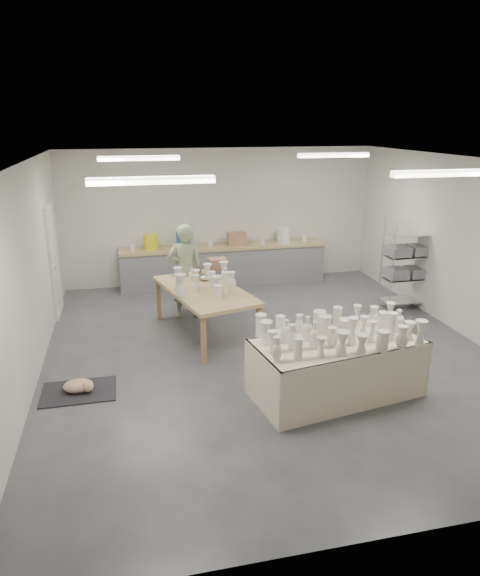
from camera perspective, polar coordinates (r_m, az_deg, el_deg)
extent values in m
plane|color=#424449|center=(8.39, 3.11, -7.05)|extent=(8.00, 8.00, 0.00)
cube|color=white|center=(7.61, 3.50, 13.77)|extent=(7.00, 8.00, 0.02)
cube|color=silver|center=(11.67, -2.17, 7.95)|extent=(7.00, 0.02, 3.00)
cube|color=silver|center=(4.43, 17.95, -10.69)|extent=(7.00, 0.02, 3.00)
cube|color=silver|center=(7.70, -22.62, 1.14)|extent=(0.02, 8.00, 3.00)
cube|color=silver|center=(9.44, 24.23, 3.88)|extent=(0.02, 8.00, 3.00)
cube|color=white|center=(10.29, -19.96, 2.89)|extent=(0.05, 0.90, 2.10)
cube|color=white|center=(5.83, -9.78, 11.70)|extent=(1.40, 0.12, 0.08)
cube|color=white|center=(7.02, 21.69, 11.77)|extent=(1.40, 0.12, 0.08)
cube|color=white|center=(9.31, -11.15, 13.97)|extent=(1.40, 0.12, 0.08)
cube|color=white|center=(10.10, 10.37, 14.31)|extent=(1.40, 0.12, 0.08)
cube|color=tan|center=(11.49, -1.83, 4.58)|extent=(4.60, 0.60, 0.06)
cube|color=slate|center=(11.61, -1.81, 2.42)|extent=(4.60, 0.55, 0.84)
cylinder|color=yellow|center=(11.26, -9.89, 5.08)|extent=(0.30, 0.30, 0.34)
cylinder|color=#1C4B9C|center=(11.32, -6.34, 5.30)|extent=(0.30, 0.30, 0.34)
cylinder|color=white|center=(11.79, 4.89, 5.87)|extent=(0.30, 0.30, 0.34)
cube|color=#AC7453|center=(11.51, -0.37, 5.48)|extent=(0.40, 0.30, 0.28)
cylinder|color=white|center=(11.27, -11.89, 4.45)|extent=(0.10, 0.10, 0.14)
cylinder|color=white|center=(11.42, -3.32, 4.98)|extent=(0.10, 0.10, 0.14)
cylinder|color=white|center=(11.67, 2.52, 5.29)|extent=(0.10, 0.10, 0.14)
cylinder|color=white|center=(11.97, 7.17, 5.49)|extent=(0.10, 0.10, 0.14)
cylinder|color=silver|center=(10.14, 16.62, 2.14)|extent=(0.02, 0.02, 1.80)
cylinder|color=silver|center=(10.58, 20.61, 2.36)|extent=(0.02, 0.02, 1.80)
cylinder|color=silver|center=(10.51, 15.48, 2.79)|extent=(0.02, 0.02, 1.80)
cylinder|color=silver|center=(10.93, 19.37, 2.99)|extent=(0.02, 0.02, 1.80)
cube|color=silver|center=(10.75, 17.66, -1.27)|extent=(0.88, 0.48, 0.02)
cube|color=silver|center=(10.61, 17.89, 1.02)|extent=(0.88, 0.48, 0.02)
cube|color=silver|center=(10.50, 18.13, 3.37)|extent=(0.88, 0.48, 0.02)
cube|color=silver|center=(10.40, 18.37, 5.76)|extent=(0.88, 0.48, 0.02)
cube|color=slate|center=(10.47, 16.92, 1.58)|extent=(0.38, 0.42, 0.18)
cube|color=slate|center=(10.69, 18.97, 1.71)|extent=(0.38, 0.42, 0.18)
cube|color=slate|center=(10.36, 17.14, 3.96)|extent=(0.38, 0.42, 0.18)
cube|color=slate|center=(10.58, 19.22, 4.04)|extent=(0.38, 0.42, 0.18)
cube|color=olive|center=(7.13, 10.64, -9.07)|extent=(2.12, 1.23, 0.69)
cube|color=beige|center=(6.95, 10.84, -5.92)|extent=(2.39, 1.43, 0.03)
cube|color=beige|center=(6.70, 12.40, -10.60)|extent=(2.22, 0.41, 0.79)
cube|color=beige|center=(7.53, 9.13, -7.02)|extent=(2.22, 0.41, 0.79)
cube|color=tan|center=(8.77, -3.96, -0.27)|extent=(1.63, 2.43, 0.06)
cube|color=olive|center=(7.90, -6.19, -5.72)|extent=(0.08, 0.08, 0.77)
cube|color=olive|center=(8.05, 0.70, -5.13)|extent=(0.08, 0.08, 0.77)
cube|color=olive|center=(9.83, -7.66, -0.90)|extent=(0.08, 0.08, 0.77)
cube|color=olive|center=(9.95, -2.10, -0.50)|extent=(0.08, 0.08, 0.77)
ellipsoid|color=silver|center=(9.24, -3.86, 1.22)|extent=(0.26, 0.26, 0.12)
cylinder|color=#1C4B9C|center=(9.41, -2.60, 1.34)|extent=(0.26, 0.26, 0.03)
cylinder|color=white|center=(9.43, -4.97, 1.60)|extent=(0.11, 0.11, 0.12)
cube|color=#AC7453|center=(9.62, -2.53, 2.49)|extent=(0.32, 0.26, 0.28)
cube|color=black|center=(7.54, -17.47, -10.92)|extent=(1.00, 0.70, 0.02)
ellipsoid|color=white|center=(7.50, -17.54, -10.28)|extent=(0.42, 0.30, 0.17)
sphere|color=white|center=(7.40, -16.53, -10.45)|extent=(0.15, 0.15, 0.15)
imported|color=gray|center=(9.57, -6.08, 1.84)|extent=(0.70, 0.50, 1.79)
cylinder|color=#B11E19|center=(10.01, -6.15, -1.19)|extent=(0.39, 0.39, 0.04)
cylinder|color=silver|center=(10.03, -5.44, -1.98)|extent=(0.02, 0.02, 0.26)
cylinder|color=silver|center=(10.17, -6.31, -1.71)|extent=(0.02, 0.02, 0.26)
cylinder|color=silver|center=(9.98, -6.63, -2.13)|extent=(0.02, 0.02, 0.26)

